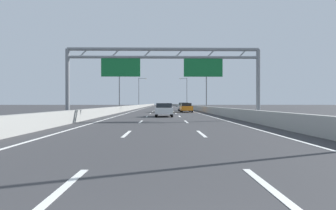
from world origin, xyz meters
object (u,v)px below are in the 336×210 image
yellow_car (163,108)px  orange_car (186,107)px  streetlamp_right_far (186,91)px  white_car (164,110)px  sign_gantry (163,65)px  silver_car (183,107)px  streetlamp_left_mid (121,81)px  streetlamp_right_mid (205,81)px  green_car (162,105)px  streetlamp_left_far (140,91)px

yellow_car → orange_car: (3.62, -0.70, 0.06)m
streetlamp_right_far → white_car: streetlamp_right_far is taller
sign_gantry → streetlamp_right_far: size_ratio=1.80×
streetlamp_right_far → silver_car: bearing=-95.4°
silver_car → streetlamp_right_far: bearing=84.6°
streetlamp_left_mid → orange_car: (11.14, -4.93, -4.62)m
streetlamp_right_mid → green_car: (-7.71, 53.45, -4.67)m
silver_car → white_car: size_ratio=1.05×
streetlamp_right_far → streetlamp_left_mid: bearing=-109.7°
silver_car → yellow_car: bearing=-117.2°
sign_gantry → white_car: size_ratio=4.02×
streetlamp_left_mid → orange_car: streetlamp_left_mid is taller
streetlamp_left_mid → streetlamp_right_mid: (14.93, 0.00, 0.00)m
streetlamp_right_far → yellow_car: (-7.41, -45.83, -4.68)m
sign_gantry → green_car: size_ratio=4.01×
yellow_car → silver_car: bearing=62.8°
green_car → orange_car: (3.92, -58.38, 0.05)m
streetlamp_left_mid → green_car: streetlamp_left_mid is taller
streetlamp_left_far → green_car: size_ratio=2.23×
silver_car → white_car: 23.03m
streetlamp_right_mid → silver_car: bearing=139.7°
yellow_car → orange_car: orange_car is taller
streetlamp_left_mid → streetlamp_right_mid: same height
sign_gantry → green_car: bearing=90.2°
silver_car → white_car: bearing=-99.4°
streetlamp_left_mid → yellow_car: (7.52, -4.23, -4.68)m
sign_gantry → streetlamp_left_far: 67.97m
streetlamp_right_far → sign_gantry: bearing=-96.3°
sign_gantry → orange_car: 21.74m
streetlamp_left_mid → streetlamp_right_far: same height
streetlamp_right_far → yellow_car: size_ratio=2.10×
streetlamp_left_far → green_car: bearing=58.6°
yellow_car → orange_car: 3.69m
streetlamp_right_mid → streetlamp_left_far: bearing=109.7°
green_car → streetlamp_left_mid: bearing=-97.7°
streetlamp_right_mid → streetlamp_left_far: size_ratio=1.00×
white_car → streetlamp_left_far: bearing=97.0°
orange_car → white_car: 15.13m
sign_gantry → streetlamp_left_mid: streetlamp_left_mid is taller
streetlamp_right_far → yellow_car: 46.66m
green_car → orange_car: 58.51m
streetlamp_left_mid → white_car: (7.54, -19.63, -4.64)m
yellow_car → streetlamp_right_far: bearing=80.8°
green_car → yellow_car: size_ratio=0.94×
silver_car → streetlamp_left_mid: bearing=-164.7°
silver_car → orange_car: (-0.14, -8.02, -0.02)m
sign_gantry → streetlamp_left_far: streetlamp_left_far is taller
streetlamp_left_far → yellow_car: bearing=-80.7°
sign_gantry → streetlamp_left_far: size_ratio=1.80×
streetlamp_left_far → orange_car: bearing=-76.5°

